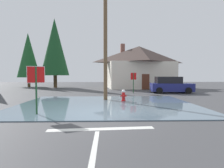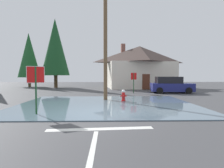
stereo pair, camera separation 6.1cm
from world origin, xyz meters
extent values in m
cube|color=#424244|center=(0.00, 0.00, -0.05)|extent=(80.00, 80.00, 0.10)
cube|color=slate|center=(0.28, 2.64, 0.02)|extent=(10.91, 8.05, 0.05)
cube|color=silver|center=(0.12, -2.34, 0.00)|extent=(3.67, 0.55, 0.01)
cube|color=silver|center=(-0.01, -4.09, 0.00)|extent=(0.14, 2.99, 0.01)
cylinder|color=#1E4C28|center=(-2.96, -0.12, 1.12)|extent=(0.08, 0.08, 2.24)
cube|color=white|center=(-2.96, -0.12, 1.87)|extent=(0.72, 0.33, 0.78)
cube|color=red|center=(-2.96, -0.12, 1.87)|extent=(0.68, 0.32, 0.73)
cylinder|color=red|center=(1.45, 3.87, 0.05)|extent=(0.31, 0.31, 0.10)
cylinder|color=red|center=(1.45, 3.87, 0.38)|extent=(0.22, 0.22, 0.56)
sphere|color=white|center=(1.45, 3.87, 0.73)|extent=(0.24, 0.24, 0.24)
cylinder|color=red|center=(1.29, 3.87, 0.41)|extent=(0.10, 0.09, 0.09)
cylinder|color=red|center=(1.62, 3.87, 0.41)|extent=(0.10, 0.09, 0.09)
cylinder|color=red|center=(1.45, 3.70, 0.41)|extent=(0.11, 0.10, 0.11)
cylinder|color=brown|center=(0.19, 4.63, 4.21)|extent=(0.28, 0.28, 8.42)
cylinder|color=#1E4C28|center=(3.01, 9.60, 1.05)|extent=(0.08, 0.08, 2.10)
cube|color=white|center=(3.01, 9.60, 1.75)|extent=(0.68, 0.32, 0.74)
cube|color=red|center=(3.01, 9.60, 1.75)|extent=(0.65, 0.31, 0.70)
cube|color=silver|center=(5.00, 17.48, 1.85)|extent=(9.56, 7.14, 3.70)
pyramid|color=#473833|center=(5.00, 17.48, 4.90)|extent=(10.33, 7.71, 2.40)
cube|color=brown|center=(2.65, 18.39, 5.50)|extent=(0.66, 0.66, 2.16)
cube|color=#592D1E|center=(5.31, 14.34, 1.00)|extent=(1.00, 0.16, 2.00)
cube|color=navy|center=(7.06, 9.91, 0.60)|extent=(4.35, 2.11, 0.84)
cube|color=black|center=(6.72, 9.94, 1.36)|extent=(2.65, 1.77, 0.69)
cylinder|color=black|center=(8.56, 10.71, 0.32)|extent=(0.65, 0.27, 0.64)
cylinder|color=black|center=(8.43, 8.91, 0.32)|extent=(0.65, 0.27, 0.64)
cylinder|color=black|center=(5.69, 10.92, 0.32)|extent=(0.65, 0.27, 0.64)
cylinder|color=black|center=(5.56, 9.12, 0.32)|extent=(0.65, 0.27, 0.64)
cylinder|color=#4C3823|center=(-7.43, 18.08, 0.92)|extent=(0.51, 0.51, 1.84)
cone|color=#194723|center=(-7.43, 18.08, 6.03)|extent=(4.09, 4.09, 8.38)
cylinder|color=#4C3823|center=(-12.10, 19.85, 0.76)|extent=(0.42, 0.42, 1.53)
cone|color=#1E5128|center=(-12.10, 19.85, 5.01)|extent=(3.40, 3.40, 6.96)
camera|label=1|loc=(0.31, -8.27, 1.84)|focal=28.12mm
camera|label=2|loc=(0.38, -8.28, 1.84)|focal=28.12mm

